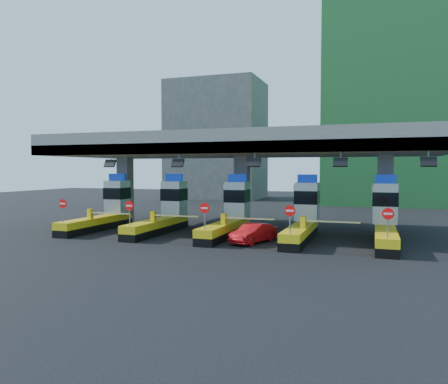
% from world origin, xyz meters
% --- Properties ---
extents(ground, '(120.00, 120.00, 0.00)m').
position_xyz_m(ground, '(0.00, 0.00, 0.00)').
color(ground, black).
rests_on(ground, ground).
extents(toll_canopy, '(28.00, 12.09, 7.00)m').
position_xyz_m(toll_canopy, '(0.00, 2.87, 6.13)').
color(toll_canopy, slate).
rests_on(toll_canopy, ground).
extents(toll_lane_far_left, '(4.43, 8.00, 4.16)m').
position_xyz_m(toll_lane_far_left, '(-10.00, 0.28, 1.40)').
color(toll_lane_far_left, black).
rests_on(toll_lane_far_left, ground).
extents(toll_lane_left, '(4.43, 8.00, 4.16)m').
position_xyz_m(toll_lane_left, '(-5.00, 0.28, 1.40)').
color(toll_lane_left, black).
rests_on(toll_lane_left, ground).
extents(toll_lane_center, '(4.43, 8.00, 4.16)m').
position_xyz_m(toll_lane_center, '(0.00, 0.28, 1.40)').
color(toll_lane_center, black).
rests_on(toll_lane_center, ground).
extents(toll_lane_right, '(4.43, 8.00, 4.16)m').
position_xyz_m(toll_lane_right, '(5.00, 0.28, 1.40)').
color(toll_lane_right, black).
rests_on(toll_lane_right, ground).
extents(toll_lane_far_right, '(4.43, 8.00, 4.16)m').
position_xyz_m(toll_lane_far_right, '(10.00, 0.28, 1.40)').
color(toll_lane_far_right, black).
rests_on(toll_lane_far_right, ground).
extents(bg_building_scaffold, '(18.00, 12.00, 28.00)m').
position_xyz_m(bg_building_scaffold, '(12.00, 32.00, 14.00)').
color(bg_building_scaffold, '#1E5926').
rests_on(bg_building_scaffold, ground).
extents(bg_building_concrete, '(14.00, 10.00, 18.00)m').
position_xyz_m(bg_building_concrete, '(-14.00, 36.00, 9.00)').
color(bg_building_concrete, '#4C4C49').
rests_on(bg_building_concrete, ground).
extents(red_car, '(2.35, 3.82, 1.19)m').
position_xyz_m(red_car, '(2.36, -2.53, 0.59)').
color(red_car, '#B50D13').
rests_on(red_car, ground).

